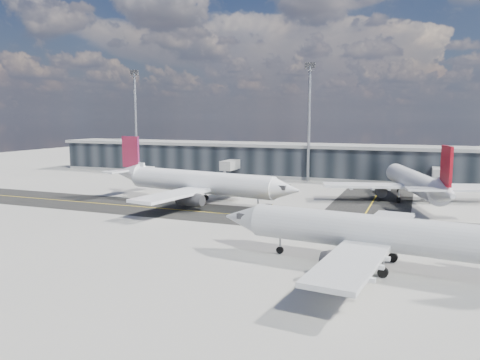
% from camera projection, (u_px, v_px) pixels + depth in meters
% --- Properties ---
extents(ground, '(300.00, 300.00, 0.00)m').
position_uv_depth(ground, '(237.00, 220.00, 72.22)').
color(ground, gray).
rests_on(ground, ground).
extents(taxiway_lanes, '(180.00, 63.00, 0.03)m').
position_uv_depth(taxiway_lanes, '(281.00, 209.00, 80.72)').
color(taxiway_lanes, black).
rests_on(taxiway_lanes, ground).
extents(terminal_concourse, '(152.00, 19.80, 8.80)m').
position_uv_depth(terminal_concourse, '(314.00, 162.00, 122.36)').
color(terminal_concourse, black).
rests_on(terminal_concourse, ground).
extents(floodlight_masts, '(102.50, 0.70, 28.90)m').
position_uv_depth(floodlight_masts, '(309.00, 118.00, 114.43)').
color(floodlight_masts, gray).
rests_on(floodlight_masts, ground).
extents(airliner_af, '(40.54, 34.74, 12.03)m').
position_uv_depth(airliner_af, '(198.00, 182.00, 85.91)').
color(airliner_af, white).
rests_on(airliner_af, ground).
extents(airliner_redtail, '(33.19, 38.53, 11.60)m').
position_uv_depth(airliner_redtail, '(415.00, 182.00, 86.57)').
color(airliner_redtail, white).
rests_on(airliner_redtail, ground).
extents(airliner_near, '(38.00, 32.46, 11.25)m').
position_uv_depth(airliner_near, '(386.00, 234.00, 48.74)').
color(airliner_near, '#B8BABC').
rests_on(airliner_near, ground).
extents(baggage_tug, '(3.40, 1.79, 2.11)m').
position_uv_depth(baggage_tug, '(264.00, 211.00, 74.29)').
color(baggage_tug, '#DDB00B').
rests_on(baggage_tug, ground).
extents(service_van, '(2.90, 5.66, 1.53)m').
position_uv_depth(service_van, '(418.00, 186.00, 103.44)').
color(service_van, white).
rests_on(service_van, ground).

